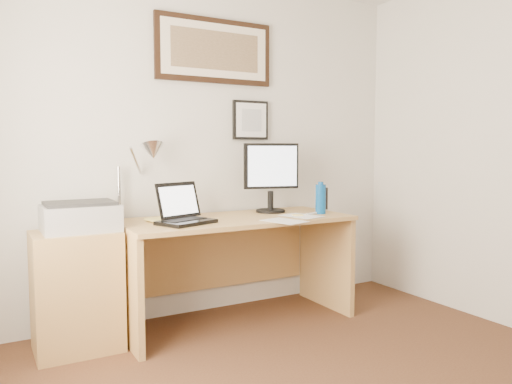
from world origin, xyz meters
TOP-DOWN VIEW (x-y plane):
  - wall_back at (0.00, 2.00)m, footprint 3.50×0.02m
  - side_cabinet at (-0.92, 1.68)m, footprint 0.50×0.40m
  - water_bottle at (0.79, 1.51)m, footprint 0.08×0.08m
  - bottle_cap at (0.79, 1.51)m, footprint 0.04×0.04m
  - speaker at (0.96, 1.73)m, footprint 0.09×0.08m
  - paper_sheet_a at (0.35, 1.32)m, footprint 0.27×0.33m
  - paper_sheet_b at (0.58, 1.46)m, footprint 0.26×0.32m
  - sticky_pad at (0.57, 1.49)m, footprint 0.09×0.09m
  - marker_pen at (0.70, 1.49)m, footprint 0.14×0.06m
  - book at (-0.44, 1.63)m, footprint 0.25×0.31m
  - desk at (0.15, 1.72)m, footprint 1.60×0.70m
  - laptop at (-0.27, 1.57)m, footprint 0.40×0.41m
  - lcd_monitor at (0.51, 1.76)m, footprint 0.42×0.22m
  - printer at (-0.88, 1.69)m, footprint 0.44×0.34m
  - desk_lamp at (-0.41, 1.81)m, footprint 0.29×0.27m
  - picture_large at (0.15, 1.97)m, footprint 0.92×0.04m
  - picture_small at (0.45, 1.97)m, footprint 0.30×0.03m

SIDE VIEW (x-z plane):
  - side_cabinet at x=-0.92m, z-range 0.00..0.73m
  - desk at x=0.15m, z-range 0.14..0.89m
  - paper_sheet_a at x=0.35m, z-range 0.75..0.75m
  - paper_sheet_b at x=0.58m, z-range 0.75..0.75m
  - sticky_pad at x=0.57m, z-range 0.75..0.76m
  - marker_pen at x=0.70m, z-range 0.75..0.77m
  - book at x=-0.44m, z-range 0.75..0.77m
  - laptop at x=-0.27m, z-range 0.68..0.94m
  - printer at x=-0.88m, z-range 0.73..0.91m
  - speaker at x=0.96m, z-range 0.75..0.92m
  - water_bottle at x=0.79m, z-range 0.75..0.97m
  - bottle_cap at x=0.79m, z-range 0.97..0.99m
  - lcd_monitor at x=0.51m, z-range 0.78..1.30m
  - desk_lamp at x=-0.41m, z-range 0.92..1.45m
  - wall_back at x=0.00m, z-range 0.00..2.50m
  - picture_small at x=0.45m, z-range 1.30..1.60m
  - picture_large at x=0.15m, z-range 1.72..2.19m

